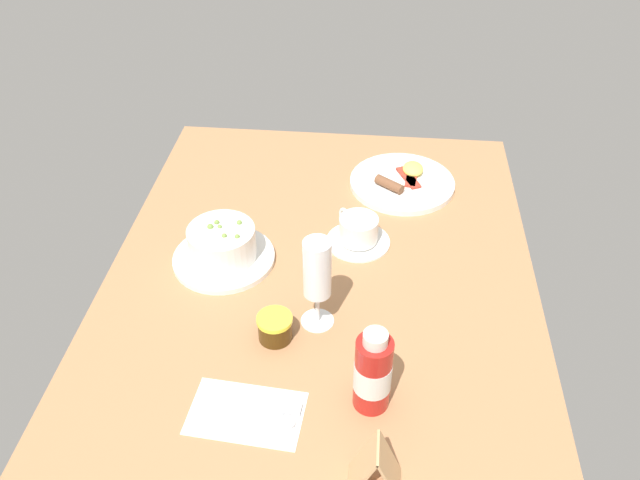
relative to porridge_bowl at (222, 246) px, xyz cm
name	(u,v)px	position (x,y,z in cm)	size (l,w,h in cm)	color
ground_plane	(321,279)	(1.94, 19.81, -5.32)	(110.00, 84.00, 3.00)	#A8754C
porridge_bowl	(222,246)	(0.00, 0.00, 0.00)	(20.46, 20.46, 8.64)	white
cutlery_setting	(249,413)	(36.06, 11.75, -3.55)	(12.42, 18.80, 0.90)	white
coffee_cup	(358,232)	(-8.44, 26.58, -1.00)	(13.32, 13.32, 6.13)	white
wine_glass	(317,273)	(14.95, 20.43, 7.97)	(6.04, 6.04, 18.47)	white
jam_jar	(275,327)	(19.59, 13.44, -1.32)	(6.28, 6.28, 4.93)	#432A0C
sauce_bottle_red	(373,373)	(31.86, 30.70, 3.39)	(5.92, 5.92, 15.89)	#B21E19
breakfast_plate	(403,182)	(-30.61, 35.91, -2.90)	(24.34, 24.34, 3.70)	white
menu_card	(376,467)	(46.20, 31.77, 0.82)	(5.61, 7.62, 9.42)	tan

